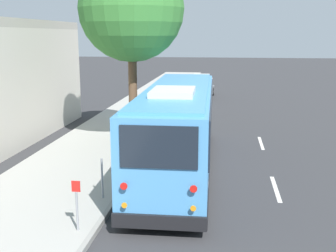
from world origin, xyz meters
TOP-DOWN VIEW (x-y plane):
  - ground_plane at (0.00, 0.00)m, footprint 160.00×160.00m
  - sidewalk_slab at (0.00, 4.01)m, footprint 80.00×4.48m
  - curb_strip at (0.00, 1.70)m, footprint 80.00×0.14m
  - shuttle_bus at (0.01, 0.18)m, footprint 11.18×2.84m
  - parked_sedan_silver at (11.81, 0.77)m, footprint 4.54×2.02m
  - parked_sedan_gray at (18.63, 0.39)m, footprint 4.59×2.02m
  - parked_sedan_white at (24.45, 0.74)m, footprint 4.57×2.03m
  - street_tree at (3.62, 2.62)m, footprint 4.60×4.60m
  - sign_post_near at (-5.59, 2.08)m, footprint 0.06×0.22m
  - sign_post_far at (-3.40, 2.08)m, footprint 0.06×0.06m
  - lane_stripe_mid at (-1.53, -3.23)m, footprint 2.40×0.14m
  - lane_stripe_ahead at (4.47, -3.23)m, footprint 2.40×0.14m

SIDE VIEW (x-z plane):
  - ground_plane at x=0.00m, z-range 0.00..0.00m
  - lane_stripe_mid at x=-1.53m, z-range 0.00..0.01m
  - lane_stripe_ahead at x=4.47m, z-range 0.00..0.01m
  - sidewalk_slab at x=0.00m, z-range 0.00..0.15m
  - curb_strip at x=0.00m, z-range 0.00..0.15m
  - parked_sedan_gray at x=18.63m, z-range -0.05..1.24m
  - parked_sedan_white at x=24.45m, z-range -0.04..1.28m
  - parked_sedan_silver at x=11.81m, z-range -0.05..1.28m
  - sign_post_far at x=-3.40m, z-range 0.15..1.38m
  - sign_post_near at x=-5.59m, z-range 0.17..1.48m
  - shuttle_bus at x=0.01m, z-range 0.11..3.39m
  - street_tree at x=3.62m, z-range 1.91..10.81m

